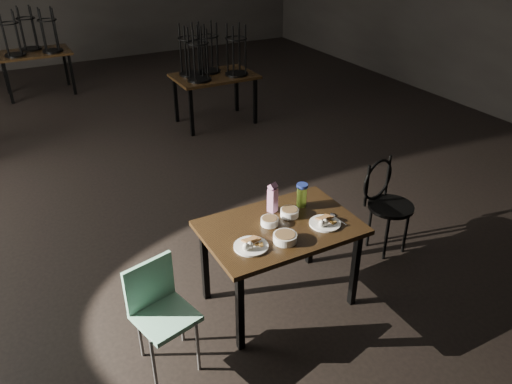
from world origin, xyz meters
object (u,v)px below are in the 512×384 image
juice_carton (273,198)px  school_chair (160,306)px  bentwood_chair (385,199)px  main_table (280,234)px  water_bottle (302,195)px

juice_carton → school_chair: bearing=-162.0°
juice_carton → bentwood_chair: (1.22, -0.00, -0.34)m
main_table → school_chair: school_chair is taller
juice_carton → school_chair: juice_carton is taller
juice_carton → water_bottle: size_ratio=1.29×
juice_carton → school_chair: 1.22m
water_bottle → bentwood_chair: (0.97, 0.03, -0.32)m
juice_carton → bentwood_chair: size_ratio=0.29×
bentwood_chair → school_chair: 2.35m
juice_carton → water_bottle: 0.26m
main_table → juice_carton: juice_carton is taller
main_table → bentwood_chair: bentwood_chair is taller
main_table → school_chair: (-1.05, -0.14, -0.18)m
water_bottle → school_chair: size_ratio=0.25×
main_table → water_bottle: bearing=30.1°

